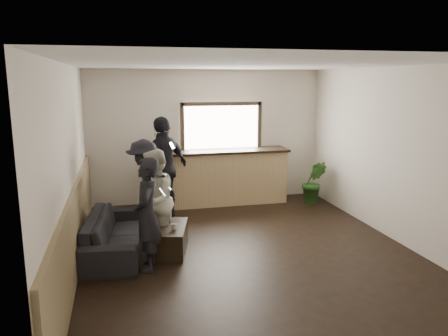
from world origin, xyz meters
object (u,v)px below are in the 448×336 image
object	(u,v)px
person_a	(147,214)
person_c	(145,185)
coffee_table	(169,239)
bar_counter	(224,173)
sofa	(115,233)
person_b	(155,200)
person_d	(164,168)
cup_b	(174,226)
potted_plant	(314,182)
cup_a	(163,219)

from	to	relation	value
person_a	person_c	xyz separation A→B (m)	(0.07, 1.65, 0.01)
coffee_table	person_a	world-z (taller)	person_a
bar_counter	sofa	size ratio (longest dim) A/B	1.35
coffee_table	person_b	xyz separation A→B (m)	(-0.19, 0.17, 0.58)
sofa	person_d	world-z (taller)	person_d
coffee_table	cup_b	world-z (taller)	cup_b
coffee_table	potted_plant	size ratio (longest dim) A/B	0.99
sofa	person_a	size ratio (longest dim) A/B	1.28
bar_counter	sofa	bearing A→B (deg)	-135.03
cup_a	person_c	bearing A→B (deg)	103.71
person_a	person_c	world-z (taller)	person_c
cup_a	person_c	size ratio (longest dim) A/B	0.08
coffee_table	cup_a	size ratio (longest dim) A/B	6.97
person_a	person_c	size ratio (longest dim) A/B	0.98
cup_a	coffee_table	bearing A→B (deg)	-73.86
cup_a	bar_counter	bearing A→B (deg)	55.97
potted_plant	person_b	world-z (taller)	person_b
potted_plant	cup_a	bearing A→B (deg)	-152.11
person_c	person_d	bearing A→B (deg)	151.97
potted_plant	person_d	distance (m)	3.23
cup_a	person_c	xyz separation A→B (m)	(-0.22, 0.90, 0.34)
potted_plant	person_d	xyz separation A→B (m)	(-3.18, -0.25, 0.51)
coffee_table	cup_a	bearing A→B (deg)	106.14
bar_counter	sofa	world-z (taller)	bar_counter
coffee_table	person_c	bearing A→B (deg)	104.16
coffee_table	person_a	distance (m)	0.87
sofa	person_b	world-z (taller)	person_b
sofa	cup_b	distance (m)	0.94
coffee_table	person_c	xyz separation A→B (m)	(-0.28, 1.11, 0.60)
sofa	person_c	bearing A→B (deg)	-23.32
sofa	person_c	xyz separation A→B (m)	(0.52, 0.91, 0.51)
sofa	person_c	size ratio (longest dim) A/B	1.25
cup_a	person_d	world-z (taller)	person_d
coffee_table	person_d	distance (m)	1.90
coffee_table	cup_a	xyz separation A→B (m)	(-0.06, 0.20, 0.25)
bar_counter	cup_a	distance (m)	2.71
sofa	potted_plant	xyz separation A→B (m)	(4.11, 1.79, 0.17)
person_c	person_d	size ratio (longest dim) A/B	0.83
cup_a	potted_plant	bearing A→B (deg)	27.89
bar_counter	person_b	distance (m)	2.82
cup_a	person_d	size ratio (longest dim) A/B	0.07
coffee_table	person_b	distance (m)	0.63
cup_b	person_a	world-z (taller)	person_a
person_d	cup_b	bearing A→B (deg)	49.87
person_d	coffee_table	bearing A→B (deg)	47.47
coffee_table	person_c	size ratio (longest dim) A/B	0.57
bar_counter	sofa	xyz separation A→B (m)	(-2.26, -2.25, -0.35)
cup_b	person_b	bearing A→B (deg)	129.76
cup_b	person_a	xyz separation A→B (m)	(-0.42, -0.40, 0.34)
cup_a	cup_b	size ratio (longest dim) A/B	1.43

